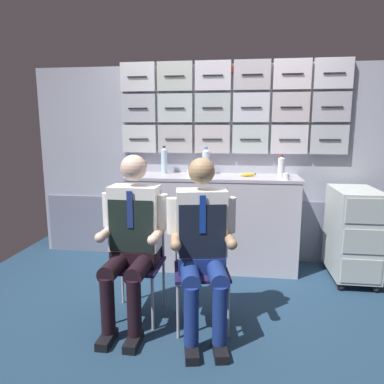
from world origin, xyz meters
name	(u,v)px	position (x,y,z in m)	size (l,w,h in m)	color
ground	(209,320)	(0.00, 0.00, -0.02)	(4.80, 4.80, 0.04)	#1E364E
galley_bulkhead	(222,158)	(0.02, 1.37, 1.15)	(4.20, 0.14, 2.18)	#A1A6B7
galley_counter	(212,222)	(-0.06, 1.09, 0.50)	(1.79, 0.53, 0.99)	#BBB6C2
service_trolley	(353,232)	(1.33, 0.92, 0.49)	(0.40, 0.65, 0.91)	black
folding_chair_left	(139,250)	(-0.57, 0.06, 0.52)	(0.41, 0.41, 0.84)	#A8AAAF
crew_member_left	(132,232)	(-0.58, -0.09, 0.71)	(0.52, 0.63, 1.29)	black
folding_chair_center	(200,256)	(-0.07, 0.01, 0.52)	(0.47, 0.47, 0.84)	#A8AAAF
crew_member_center	(202,238)	(-0.04, -0.15, 0.71)	(0.52, 0.67, 1.28)	black
water_bottle_clear	(281,167)	(0.64, 1.06, 1.10)	(0.07, 0.07, 0.23)	silver
water_bottle_tall	(164,160)	(-0.60, 1.23, 1.13)	(0.07, 0.07, 0.30)	silver
water_bottle_blue_cap	(206,162)	(-0.14, 1.20, 1.13)	(0.08, 0.08, 0.29)	silver
paper_cup_blue	(286,176)	(0.67, 0.90, 1.02)	(0.06, 0.06, 0.06)	white
paper_cup_tan	(191,173)	(-0.28, 1.03, 1.03)	(0.07, 0.07, 0.07)	white
snack_banana	(248,175)	(0.31, 1.08, 1.01)	(0.17, 0.10, 0.04)	yellow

